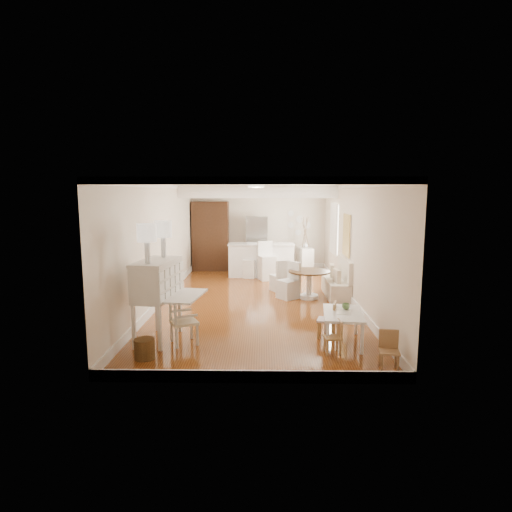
{
  "coord_description": "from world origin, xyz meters",
  "views": [
    {
      "loc": [
        0.15,
        -10.06,
        2.6
      ],
      "look_at": [
        -0.02,
        0.3,
        1.06
      ],
      "focal_mm": 30.0,
      "sensor_mm": 36.0,
      "label": 1
    }
  ],
  "objects_px": {
    "breakfast_counter": "(261,260)",
    "sideboard": "(305,260)",
    "bar_stool_right": "(267,261)",
    "fridge": "(267,244)",
    "dining_table": "(309,285)",
    "slip_chair_far": "(280,275)",
    "bar_stool_left": "(250,263)",
    "gustavian_armchair": "(184,321)",
    "secretary_bureau": "(158,300)",
    "kids_chair_c": "(389,351)",
    "kids_chair_b": "(327,319)",
    "kids_chair_a": "(332,337)",
    "pantry_cabinet": "(211,236)",
    "kids_table": "(343,328)",
    "wicker_basket": "(145,349)",
    "slip_chair_near": "(288,280)"
  },
  "relations": [
    {
      "from": "kids_chair_b",
      "to": "bar_stool_left",
      "type": "distance_m",
      "value": 5.68
    },
    {
      "from": "secretary_bureau",
      "to": "gustavian_armchair",
      "type": "distance_m",
      "value": 0.61
    },
    {
      "from": "bar_stool_left",
      "to": "gustavian_armchair",
      "type": "bearing_deg",
      "value": -89.14
    },
    {
      "from": "gustavian_armchair",
      "to": "bar_stool_left",
      "type": "xyz_separation_m",
      "value": [
        0.95,
        5.84,
        0.05
      ]
    },
    {
      "from": "breakfast_counter",
      "to": "sideboard",
      "type": "height_order",
      "value": "breakfast_counter"
    },
    {
      "from": "kids_chair_b",
      "to": "pantry_cabinet",
      "type": "xyz_separation_m",
      "value": [
        -2.9,
        6.76,
        0.82
      ]
    },
    {
      "from": "bar_stool_left",
      "to": "sideboard",
      "type": "xyz_separation_m",
      "value": [
        1.78,
        0.9,
        -0.04
      ]
    },
    {
      "from": "kids_chair_a",
      "to": "breakfast_counter",
      "type": "relative_size",
      "value": 0.27
    },
    {
      "from": "kids_chair_c",
      "to": "slip_chair_far",
      "type": "relative_size",
      "value": 0.7
    },
    {
      "from": "kids_chair_c",
      "to": "bar_stool_right",
      "type": "height_order",
      "value": "bar_stool_right"
    },
    {
      "from": "gustavian_armchair",
      "to": "secretary_bureau",
      "type": "bearing_deg",
      "value": 44.69
    },
    {
      "from": "slip_chair_far",
      "to": "bar_stool_left",
      "type": "xyz_separation_m",
      "value": [
        -0.85,
        1.77,
        0.03
      ]
    },
    {
      "from": "bar_stool_right",
      "to": "kids_chair_a",
      "type": "bearing_deg",
      "value": -99.62
    },
    {
      "from": "slip_chair_near",
      "to": "bar_stool_left",
      "type": "height_order",
      "value": "slip_chair_near"
    },
    {
      "from": "kids_chair_c",
      "to": "sideboard",
      "type": "bearing_deg",
      "value": 102.26
    },
    {
      "from": "kids_chair_a",
      "to": "fridge",
      "type": "xyz_separation_m",
      "value": [
        -0.98,
        7.53,
        0.62
      ]
    },
    {
      "from": "breakfast_counter",
      "to": "bar_stool_right",
      "type": "relative_size",
      "value": 1.79
    },
    {
      "from": "sideboard",
      "to": "dining_table",
      "type": "bearing_deg",
      "value": -102.64
    },
    {
      "from": "kids_chair_a",
      "to": "dining_table",
      "type": "xyz_separation_m",
      "value": [
        0.01,
        3.67,
        0.07
      ]
    },
    {
      "from": "slip_chair_near",
      "to": "bar_stool_left",
      "type": "distance_m",
      "value": 2.79
    },
    {
      "from": "kids_chair_c",
      "to": "wicker_basket",
      "type": "bearing_deg",
      "value": -177.06
    },
    {
      "from": "bar_stool_left",
      "to": "fridge",
      "type": "xyz_separation_m",
      "value": [
        0.56,
        1.27,
        0.45
      ]
    },
    {
      "from": "kids_table",
      "to": "fridge",
      "type": "bearing_deg",
      "value": 100.03
    },
    {
      "from": "bar_stool_right",
      "to": "pantry_cabinet",
      "type": "height_order",
      "value": "pantry_cabinet"
    },
    {
      "from": "secretary_bureau",
      "to": "slip_chair_far",
      "type": "relative_size",
      "value": 1.71
    },
    {
      "from": "wicker_basket",
      "to": "bar_stool_right",
      "type": "relative_size",
      "value": 0.28
    },
    {
      "from": "slip_chair_far",
      "to": "gustavian_armchair",
      "type": "bearing_deg",
      "value": 38.57
    },
    {
      "from": "kids_chair_b",
      "to": "sideboard",
      "type": "xyz_separation_m",
      "value": [
        0.22,
        6.37,
        0.08
      ]
    },
    {
      "from": "secretary_bureau",
      "to": "kids_chair_c",
      "type": "height_order",
      "value": "secretary_bureau"
    },
    {
      "from": "gustavian_armchair",
      "to": "slip_chair_near",
      "type": "xyz_separation_m",
      "value": [
        1.99,
        3.24,
        0.05
      ]
    },
    {
      "from": "kids_chair_c",
      "to": "fridge",
      "type": "distance_m",
      "value": 8.37
    },
    {
      "from": "kids_table",
      "to": "secretary_bureau",
      "type": "bearing_deg",
      "value": 178.18
    },
    {
      "from": "secretary_bureau",
      "to": "breakfast_counter",
      "type": "distance_m",
      "value": 6.15
    },
    {
      "from": "dining_table",
      "to": "breakfast_counter",
      "type": "distance_m",
      "value": 3.06
    },
    {
      "from": "pantry_cabinet",
      "to": "slip_chair_far",
      "type": "bearing_deg",
      "value": -54.44
    },
    {
      "from": "kids_chair_b",
      "to": "sideboard",
      "type": "bearing_deg",
      "value": -166.56
    },
    {
      "from": "bar_stool_left",
      "to": "bar_stool_right",
      "type": "xyz_separation_m",
      "value": [
        0.54,
        -0.32,
        0.12
      ]
    },
    {
      "from": "secretary_bureau",
      "to": "pantry_cabinet",
      "type": "height_order",
      "value": "pantry_cabinet"
    },
    {
      "from": "secretary_bureau",
      "to": "kids_table",
      "type": "distance_m",
      "value": 3.27
    },
    {
      "from": "gustavian_armchair",
      "to": "wicker_basket",
      "type": "xyz_separation_m",
      "value": [
        -0.5,
        -0.69,
        -0.24
      ]
    },
    {
      "from": "slip_chair_far",
      "to": "bar_stool_right",
      "type": "xyz_separation_m",
      "value": [
        -0.32,
        1.46,
        0.15
      ]
    },
    {
      "from": "kids_table",
      "to": "dining_table",
      "type": "bearing_deg",
      "value": 94.51
    },
    {
      "from": "slip_chair_near",
      "to": "bar_stool_right",
      "type": "distance_m",
      "value": 2.33
    },
    {
      "from": "kids_chair_c",
      "to": "kids_table",
      "type": "bearing_deg",
      "value": 121.14
    },
    {
      "from": "kids_chair_b",
      "to": "slip_chair_near",
      "type": "bearing_deg",
      "value": -154.27
    },
    {
      "from": "bar_stool_right",
      "to": "fridge",
      "type": "height_order",
      "value": "fridge"
    },
    {
      "from": "slip_chair_far",
      "to": "fridge",
      "type": "height_order",
      "value": "fridge"
    },
    {
      "from": "wicker_basket",
      "to": "bar_stool_right",
      "type": "distance_m",
      "value": 6.53
    },
    {
      "from": "dining_table",
      "to": "bar_stool_left",
      "type": "distance_m",
      "value": 3.02
    },
    {
      "from": "kids_chair_a",
      "to": "pantry_cabinet",
      "type": "xyz_separation_m",
      "value": [
        -2.88,
        7.56,
        0.87
      ]
    }
  ]
}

